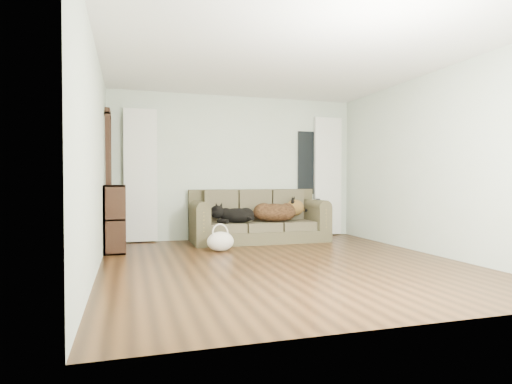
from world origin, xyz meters
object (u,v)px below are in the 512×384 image
object	(u,v)px
tote_bag	(220,241)
bookshelf	(115,218)
sofa	(259,216)
dog_shepherd	(277,213)
dog_black_lab	(235,215)

from	to	relation	value
tote_bag	bookshelf	size ratio (longest dim) A/B	0.41
sofa	bookshelf	xyz separation A→B (m)	(-2.37, -0.36, 0.05)
bookshelf	dog_shepherd	bearing A→B (deg)	4.95
dog_black_lab	bookshelf	size ratio (longest dim) A/B	0.61
dog_black_lab	sofa	bearing A→B (deg)	46.52
sofa	bookshelf	distance (m)	2.39
tote_bag	sofa	bearing A→B (deg)	44.22
dog_black_lab	bookshelf	distance (m)	1.92
sofa	dog_shepherd	world-z (taller)	sofa
dog_shepherd	dog_black_lab	bearing A→B (deg)	10.65
bookshelf	sofa	bearing A→B (deg)	8.09
dog_black_lab	tote_bag	bearing A→B (deg)	-84.47
dog_black_lab	bookshelf	xyz separation A→B (m)	(-1.90, -0.26, 0.02)
dog_black_lab	dog_shepherd	distance (m)	0.75
tote_bag	bookshelf	xyz separation A→B (m)	(-1.50, 0.48, 0.34)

